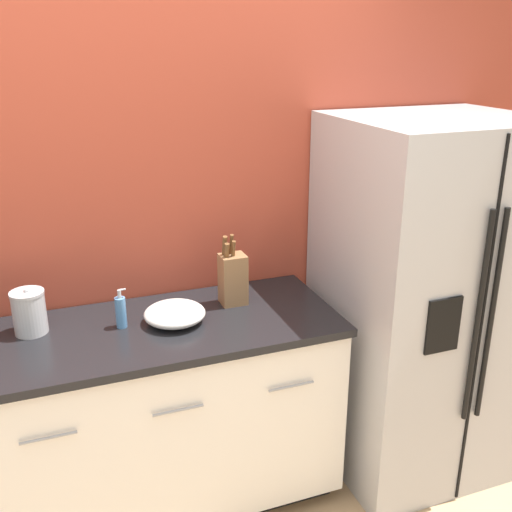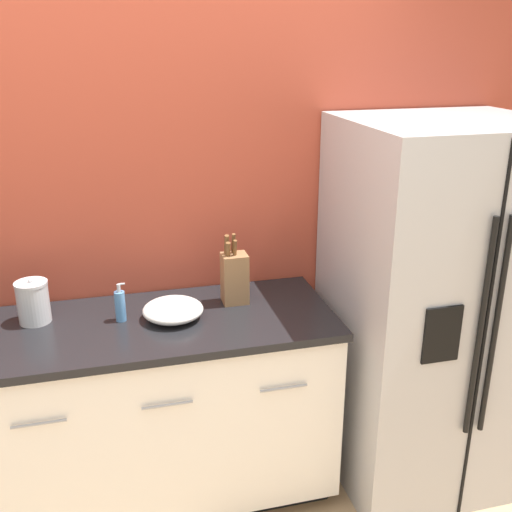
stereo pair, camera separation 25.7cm
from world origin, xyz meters
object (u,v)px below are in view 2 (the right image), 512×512
Objects in this scene: steel_canister at (33,302)px; refrigerator at (432,308)px; knife_block at (234,277)px; mixing_bowl at (173,310)px; soap_dispenser at (120,306)px.

refrigerator is at bearing -6.36° from steel_canister.
refrigerator is 0.94m from knife_block.
refrigerator is 1.78m from steel_canister.
mixing_bowl is (0.57, -0.12, -0.05)m from steel_canister.
refrigerator is 1.42m from soap_dispenser.
refrigerator reaches higher than mixing_bowl.
steel_canister is at bearing 178.91° from knife_block.
soap_dispenser is (-0.51, -0.06, -0.05)m from knife_block.
refrigerator is at bearing -3.87° from mixing_bowl.
steel_canister reaches higher than soap_dispenser.
knife_block reaches higher than mixing_bowl.
refrigerator reaches higher than steel_canister.
refrigerator is 8.82× the size of steel_canister.
steel_canister is at bearing 167.15° from soap_dispenser.
mixing_bowl is (0.22, -0.04, -0.03)m from soap_dispenser.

